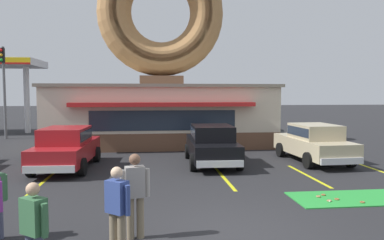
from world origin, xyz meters
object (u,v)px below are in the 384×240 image
car_red (66,146)px  car_champagne (314,141)px  pedestrian_hooded_kid (135,192)px  car_black (212,143)px  traffic_light_pole (4,80)px  pedestrian_beanie_man (117,207)px  golf_ball (330,201)px  pedestrian_crossing_woman (34,228)px  trash_bin (279,139)px

car_red → car_champagne: size_ratio=1.00×
pedestrian_hooded_kid → car_black: bearing=69.6°
car_red → traffic_light_pole: bearing=120.4°
car_black → pedestrian_beanie_man: (-3.09, -8.36, 0.02)m
golf_ball → pedestrian_crossing_woman: bearing=-152.2°
pedestrian_hooded_kid → golf_ball: bearing=20.1°
car_red → pedestrian_crossing_woman: bearing=-80.9°
car_red → car_champagne: bearing=1.7°
car_red → car_champagne: (10.05, 0.30, 0.00)m
pedestrian_beanie_man → golf_ball: bearing=26.4°
pedestrian_hooded_kid → traffic_light_pole: traffic_light_pole is taller
car_champagne → pedestrian_hooded_kid: (-7.17, -7.58, 0.08)m
trash_bin → golf_ball: bearing=-101.9°
pedestrian_beanie_man → car_black: bearing=69.7°
car_black → trash_bin: car_black is taller
golf_ball → pedestrian_beanie_man: bearing=-153.6°
traffic_light_pole → car_champagne: bearing=-31.5°
car_champagne → trash_bin: car_champagne is taller
car_red → traffic_light_pole: 12.04m
car_champagne → pedestrian_crossing_woman: (-8.63, -9.16, -0.02)m
car_champagne → pedestrian_beanie_man: (-7.45, -8.37, 0.02)m
car_black → golf_ball: bearing=-69.0°
pedestrian_hooded_kid → trash_bin: pedestrian_hooded_kid is taller
car_red → car_black: size_ratio=1.01×
car_black → traffic_light_pole: traffic_light_pole is taller
golf_ball → car_red: car_red is taller
car_champagne → traffic_light_pole: bearing=148.5°
car_champagne → pedestrian_crossing_woman: car_champagne is taller
pedestrian_crossing_woman → traffic_light_pole: size_ratio=0.27×
car_champagne → pedestrian_hooded_kid: size_ratio=2.71×
golf_ball → pedestrian_hooded_kid: size_ratio=0.02×
car_red → car_black: (5.69, 0.29, 0.00)m
golf_ball → pedestrian_beanie_man: (-5.29, -2.63, 0.84)m
car_red → traffic_light_pole: (-5.91, 10.09, 2.84)m
car_red → golf_ball: bearing=-34.6°
traffic_light_pole → golf_ball: bearing=-48.4°
car_black → traffic_light_pole: size_ratio=0.79×
car_black → pedestrian_hooded_kid: (-2.81, -7.56, 0.08)m
car_champagne → car_red: bearing=-178.3°
pedestrian_hooded_kid → pedestrian_crossing_woman: bearing=-132.8°
golf_ball → trash_bin: size_ratio=0.04×
car_black → pedestrian_crossing_woman: (-4.27, -9.15, -0.02)m
pedestrian_hooded_kid → trash_bin: bearing=58.6°
car_red → pedestrian_beanie_man: bearing=-72.1°
car_champagne → car_black: same height
trash_bin → traffic_light_pole: 17.18m
car_red → pedestrian_crossing_woman: (1.42, -8.86, -0.02)m
golf_ball → car_black: (-2.20, 5.73, 0.82)m
golf_ball → pedestrian_crossing_woman: size_ratio=0.03×
pedestrian_beanie_man → traffic_light_pole: size_ratio=0.28×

